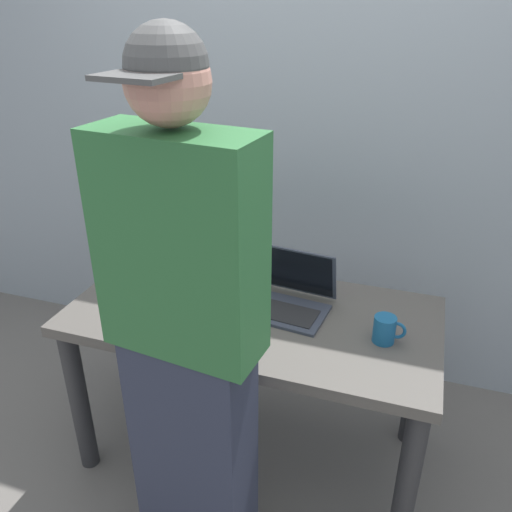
% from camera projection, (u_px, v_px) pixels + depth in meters
% --- Properties ---
extents(ground_plane, '(8.00, 8.00, 0.00)m').
position_uv_depth(ground_plane, '(253.00, 449.00, 2.42)').
color(ground_plane, slate).
rests_on(ground_plane, ground).
extents(desk, '(1.46, 0.72, 0.75)m').
position_uv_depth(desk, '(252.00, 337.00, 2.14)').
color(desk, '#56514C').
rests_on(desk, ground).
extents(laptop, '(0.37, 0.32, 0.23)m').
position_uv_depth(laptop, '(288.00, 295.00, 2.10)').
color(laptop, '#383D4C').
rests_on(laptop, desk).
extents(beer_bottle_amber, '(0.06, 0.06, 0.29)m').
position_uv_depth(beer_bottle_amber, '(220.00, 269.00, 2.16)').
color(beer_bottle_amber, brown).
rests_on(beer_bottle_amber, desk).
extents(beer_bottle_green, '(0.06, 0.06, 0.33)m').
position_uv_depth(beer_bottle_green, '(209.00, 258.00, 2.23)').
color(beer_bottle_green, '#1E5123').
rests_on(beer_bottle_green, desk).
extents(beer_bottle_dark, '(0.06, 0.06, 0.29)m').
position_uv_depth(beer_bottle_dark, '(233.00, 259.00, 2.26)').
color(beer_bottle_dark, '#333333').
rests_on(beer_bottle_dark, desk).
extents(person_figure, '(0.48, 0.31, 1.84)m').
position_uv_depth(person_figure, '(187.00, 347.00, 1.55)').
color(person_figure, '#2D3347').
rests_on(person_figure, ground).
extents(coffee_mug, '(0.12, 0.08, 0.10)m').
position_uv_depth(coffee_mug, '(385.00, 329.00, 1.88)').
color(coffee_mug, '#19598C').
rests_on(coffee_mug, desk).
extents(back_wall, '(6.00, 0.10, 2.60)m').
position_uv_depth(back_wall, '(307.00, 128.00, 2.54)').
color(back_wall, '#99A3AD').
rests_on(back_wall, ground).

